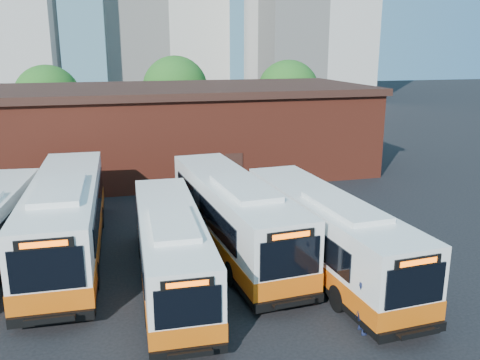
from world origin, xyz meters
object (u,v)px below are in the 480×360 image
object	(u,v)px
bus_mideast	(233,217)
bus_east	(325,236)
bus_west	(67,221)
transit_worker	(363,307)
bus_midwest	(171,251)

from	to	relation	value
bus_mideast	bus_east	size ratio (longest dim) A/B	1.05
bus_west	transit_worker	size ratio (longest dim) A/B	7.31
bus_west	bus_midwest	size ratio (longest dim) A/B	1.18
bus_west	transit_worker	distance (m)	13.46
bus_midwest	transit_worker	distance (m)	7.70
bus_west	bus_east	size ratio (longest dim) A/B	1.09
transit_worker	bus_mideast	bearing A→B (deg)	20.94
bus_mideast	transit_worker	bearing A→B (deg)	-77.48
transit_worker	bus_east	bearing A→B (deg)	-5.22
bus_midwest	bus_mideast	xyz separation A→B (m)	(3.22, 2.73, 0.19)
bus_mideast	bus_east	bearing A→B (deg)	-48.13
bus_west	bus_mideast	bearing A→B (deg)	-8.11
bus_west	bus_mideast	distance (m)	7.47
bus_west	bus_midwest	distance (m)	5.76
bus_mideast	transit_worker	world-z (taller)	bus_mideast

